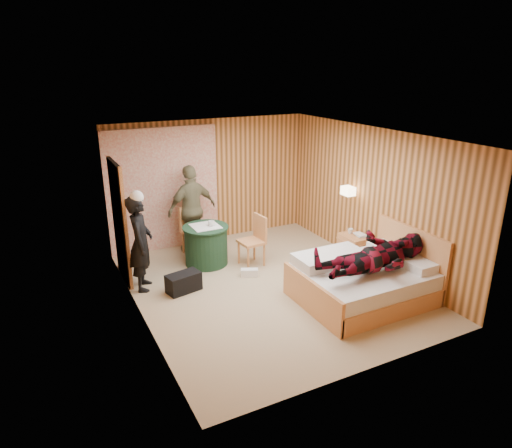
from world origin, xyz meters
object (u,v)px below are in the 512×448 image
duffel_bag (184,282)px  man_on_bed (377,247)px  nightstand (354,249)px  bed (363,281)px  chair_near (255,236)px  woman_standing (141,243)px  chair_far (192,226)px  man_at_table (192,209)px  wall_lamp (348,191)px  round_table (206,245)px

duffel_bag → man_on_bed: size_ratio=0.31×
nightstand → duffel_bag: nightstand is taller
bed → duffel_bag: bed is taller
chair_near → woman_standing: 2.09m
chair_far → woman_standing: (-1.24, -1.10, 0.25)m
man_on_bed → chair_near: bearing=113.0°
chair_near → man_on_bed: size_ratio=0.53×
woman_standing → man_at_table: (1.27, 1.14, 0.07)m
chair_far → man_on_bed: (1.76, -3.25, 0.41)m
wall_lamp → chair_near: 1.91m
chair_far → man_at_table: size_ratio=0.54×
bed → woman_standing: 3.58m
bed → duffel_bag: (-2.43, 1.51, -0.15)m
bed → man_on_bed: man_on_bed is taller
nightstand → wall_lamp: bearing=82.4°
round_table → duffel_bag: size_ratio=1.54×
chair_far → duffel_bag: chair_far is taller
nightstand → man_at_table: man_at_table is taller
man_at_table → man_on_bed: size_ratio=0.97×
chair_far → chair_near: (0.83, -1.07, -0.00)m
nightstand → man_on_bed: (-0.73, -1.40, 0.68)m
nightstand → round_table: round_table is taller
chair_far → duffel_bag: 1.71m
bed → nightstand: size_ratio=3.57×
bed → duffel_bag: 2.87m
round_table → woman_standing: bearing=-161.1°
chair_far → man_at_table: man_at_table is taller
bed → woman_standing: bearing=147.1°
chair_far → man_on_bed: bearing=-83.1°
man_at_table → man_on_bed: (1.73, -3.29, 0.09)m
bed → nightstand: 1.40m
wall_lamp → man_at_table: man_at_table is taller
duffel_bag → woman_standing: woman_standing is taller
wall_lamp → duffel_bag: wall_lamp is taller
round_table → woman_standing: (-1.27, -0.44, 0.42)m
wall_lamp → man_on_bed: (-0.77, -1.73, -0.35)m
round_table → man_at_table: size_ratio=0.49×
nightstand → chair_near: bearing=154.8°
wall_lamp → woman_standing: (-3.77, 0.43, -0.51)m
duffel_bag → man_at_table: man_at_table is taller
bed → woman_standing: size_ratio=1.24×
round_table → nightstand: bearing=-25.8°
chair_near → round_table: bearing=-121.9°
chair_far → man_on_bed: man_on_bed is taller
nightstand → woman_standing: bearing=168.6°
man_at_table → woman_standing: bearing=31.7°
duffel_bag → man_on_bed: 3.11m
chair_near → duffel_bag: size_ratio=1.71×
woman_standing → duffel_bag: bearing=-108.2°
wall_lamp → chair_far: (-2.53, 1.52, -0.76)m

